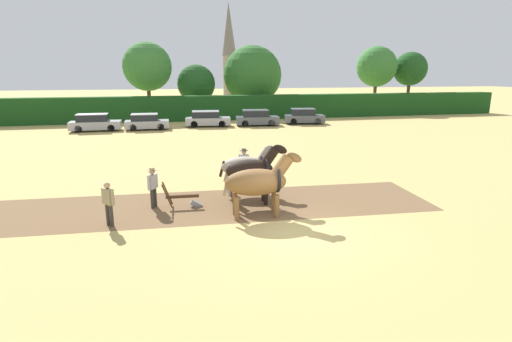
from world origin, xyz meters
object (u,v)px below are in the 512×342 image
object	(u,v)px
draft_horse_lead_right	(252,170)
plow	(186,199)
draft_horse_lead_left	(259,181)
parked_car_left	(146,122)
parked_car_center_right	(304,116)
parked_car_far_left	(95,123)
farmer_at_plow	(153,185)
parked_car_center_left	(207,119)
draft_horse_trail_left	(247,166)
farmer_beside_team	(244,163)
tree_center	(252,75)
tree_center_right	(377,67)
tree_left	(147,67)
church_spire	(229,49)
tree_right	(410,69)
farmer_onlooker_left	(108,201)
tree_center_left	(196,84)
parked_car_center	(257,118)

from	to	relation	value
draft_horse_lead_right	plow	distance (m)	2.90
draft_horse_lead_left	draft_horse_lead_right	bearing A→B (deg)	90.07
parked_car_left	parked_car_center_right	world-z (taller)	parked_car_center_right
parked_car_left	parked_car_center_right	xyz separation A→B (m)	(15.77, 0.79, 0.05)
parked_car_far_left	parked_car_left	bearing A→B (deg)	-2.78
farmer_at_plow	parked_car_center_left	size ratio (longest dim) A/B	0.36
draft_horse_trail_left	parked_car_center_left	bearing A→B (deg)	91.50
parked_car_left	parked_car_far_left	bearing A→B (deg)	179.15
draft_horse_lead_right	parked_car_left	xyz separation A→B (m)	(-4.91, 23.33, -0.69)
farmer_beside_team	tree_center	bearing A→B (deg)	38.93
tree_center_right	draft_horse_trail_left	size ratio (longest dim) A/B	3.20
parked_car_center_left	tree_left	bearing A→B (deg)	126.44
church_spire	farmer_beside_team	world-z (taller)	church_spire
tree_right	draft_horse_lead_right	xyz separation A→B (m)	(-30.43, -35.64, -4.24)
church_spire	plow	size ratio (longest dim) A/B	12.17
farmer_onlooker_left	parked_car_center_right	world-z (taller)	parked_car_center_right
parked_car_center_right	plow	bearing A→B (deg)	-109.14
draft_horse_trail_left	tree_center	bearing A→B (deg)	80.45
tree_center_left	parked_car_center_left	size ratio (longest dim) A/B	1.36
parked_car_center	parked_car_center_right	distance (m)	5.11
tree_center_left	tree_center_right	xyz separation A→B (m)	(24.52, 1.20, 2.10)
farmer_at_plow	farmer_onlooker_left	world-z (taller)	farmer_at_plow
parked_car_far_left	parked_car_center	distance (m)	15.23
tree_center	draft_horse_trail_left	size ratio (longest dim) A/B	3.14
draft_horse_lead_left	parked_car_center	bearing A→B (deg)	80.45
draft_horse_lead_right	parked_car_center_left	bearing A→B (deg)	91.43
church_spire	parked_car_left	world-z (taller)	church_spire
church_spire	farmer_onlooker_left	xyz separation A→B (m)	(-15.95, -70.52, -9.01)
farmer_beside_team	draft_horse_trail_left	bearing A→B (deg)	-134.29
plow	parked_car_center	distance (m)	25.09
parked_car_far_left	parked_car_center	xyz separation A→B (m)	(15.22, 0.34, 0.01)
tree_left	parked_car_left	distance (m)	11.86
tree_center	church_spire	xyz separation A→B (m)	(2.76, 34.28, 5.05)
parked_car_left	parked_car_center	bearing A→B (deg)	3.11
church_spire	parked_car_center_right	distance (m)	46.08
tree_right	farmer_onlooker_left	distance (m)	51.62
parked_car_left	parked_car_center_right	bearing A→B (deg)	3.52
farmer_onlooker_left	parked_car_far_left	xyz separation A→B (m)	(-4.09, 24.69, -0.15)
draft_horse_trail_left	parked_car_center_left	distance (m)	22.78
tree_left	parked_car_center	size ratio (longest dim) A/B	1.96
tree_right	parked_car_center	distance (m)	27.80
tree_center	draft_horse_lead_right	distance (m)	36.03
tree_center_right	draft_horse_lead_right	distance (m)	43.95
tree_right	parked_car_left	bearing A→B (deg)	-160.79
tree_right	draft_horse_trail_left	xyz separation A→B (m)	(-30.35, -34.15, -4.42)
farmer_beside_team	parked_car_center_left	distance (m)	21.27
plow	farmer_beside_team	size ratio (longest dim) A/B	0.90
farmer_onlooker_left	parked_car_left	size ratio (longest dim) A/B	0.39
church_spire	parked_car_left	xyz separation A→B (m)	(-15.49, -45.95, -9.19)
tree_center_left	parked_car_far_left	xyz separation A→B (m)	(-10.22, -11.02, -3.10)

